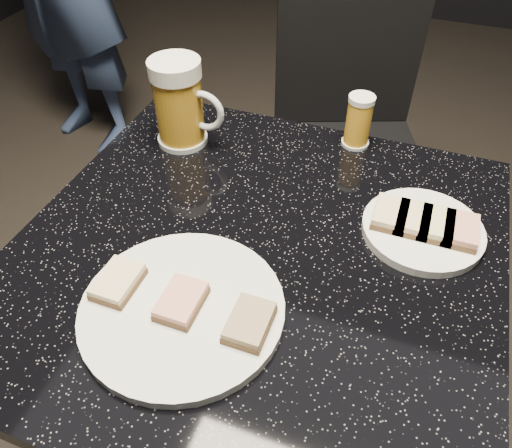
# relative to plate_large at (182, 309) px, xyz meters

# --- Properties ---
(plate_large) EXTENTS (0.27, 0.27, 0.01)m
(plate_large) POSITION_rel_plate_large_xyz_m (0.00, 0.00, 0.00)
(plate_large) COLOR white
(plate_large) RESTS_ON table
(plate_small) EXTENTS (0.18, 0.18, 0.01)m
(plate_small) POSITION_rel_plate_large_xyz_m (0.27, 0.26, 0.00)
(plate_small) COLOR white
(plate_small) RESTS_ON table
(table) EXTENTS (0.70, 0.70, 0.75)m
(table) POSITION_rel_plate_large_xyz_m (0.05, 0.14, -0.25)
(table) COLOR black
(table) RESTS_ON floor
(beer_mug) EXTENTS (0.13, 0.09, 0.16)m
(beer_mug) POSITION_rel_plate_large_xyz_m (-0.17, 0.35, 0.07)
(beer_mug) COLOR silver
(beer_mug) RESTS_ON table
(beer_tumbler) EXTENTS (0.05, 0.05, 0.10)m
(beer_tumbler) POSITION_rel_plate_large_xyz_m (0.13, 0.46, 0.04)
(beer_tumbler) COLOR silver
(beer_tumbler) RESTS_ON table
(chair) EXTENTS (0.51, 0.51, 0.87)m
(chair) POSITION_rel_plate_large_xyz_m (0.05, 0.87, -0.26)
(chair) COLOR black
(chair) RESTS_ON floor
(canapes_on_plate_large) EXTENTS (0.24, 0.07, 0.02)m
(canapes_on_plate_large) POSITION_rel_plate_large_xyz_m (0.00, 0.00, 0.02)
(canapes_on_plate_large) COLOR #4C3521
(canapes_on_plate_large) RESTS_ON plate_large
(canapes_on_plate_small) EXTENTS (0.15, 0.07, 0.02)m
(canapes_on_plate_small) POSITION_rel_plate_large_xyz_m (0.27, 0.26, 0.02)
(canapes_on_plate_small) COLOR #4C3521
(canapes_on_plate_small) RESTS_ON plate_small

